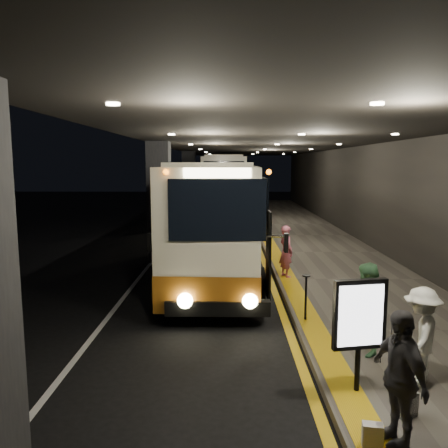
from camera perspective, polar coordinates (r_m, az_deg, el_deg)
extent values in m
plane|color=black|center=(12.51, -4.24, -8.85)|extent=(90.00, 90.00, 0.00)
cube|color=silver|center=(17.55, -8.74, -4.03)|extent=(0.12, 50.00, 0.01)
cube|color=gold|center=(17.36, 4.93, -4.10)|extent=(0.18, 50.00, 0.01)
cube|color=#514C44|center=(17.69, 12.73, -3.81)|extent=(4.50, 50.00, 0.15)
cube|color=gold|center=(17.38, 6.59, -3.60)|extent=(0.50, 50.00, 0.01)
cube|color=black|center=(17.97, 20.08, 5.49)|extent=(0.10, 50.00, 6.00)
cube|color=black|center=(16.20, -8.43, 2.84)|extent=(0.80, 0.80, 4.40)
cube|color=black|center=(28.09, -4.60, 4.99)|extent=(0.80, 0.80, 4.40)
cube|color=black|center=(17.03, 5.63, 11.21)|extent=(9.00, 50.00, 0.40)
cube|color=beige|center=(14.68, -0.31, 1.42)|extent=(2.79, 11.20, 3.15)
cube|color=brown|center=(14.85, -0.31, -3.03)|extent=(2.81, 11.22, 0.83)
cube|color=black|center=(9.05, -0.88, 1.82)|extent=(2.04, 0.15, 1.30)
cube|color=black|center=(9.59, -0.84, -10.89)|extent=(2.28, 0.35, 0.32)
cylinder|color=black|center=(11.57, -5.78, -7.87)|extent=(0.26, 0.93, 0.93)
cylinder|color=black|center=(11.52, 4.63, -7.92)|extent=(0.26, 0.93, 0.93)
cylinder|color=black|center=(18.60, -3.33, -1.84)|extent=(0.26, 0.93, 0.93)
cylinder|color=black|center=(18.57, 3.08, -1.86)|extent=(0.26, 0.93, 0.93)
sphere|color=#FFEAA5|center=(9.49, -5.12, -9.95)|extent=(0.33, 0.33, 0.33)
sphere|color=#FFEAA5|center=(9.45, 3.42, -10.00)|extent=(0.33, 0.33, 0.33)
cube|color=#FFF2BF|center=(8.99, -0.89, 6.70)|extent=(1.39, 0.11, 0.20)
cube|color=beige|center=(31.54, 0.11, 5.36)|extent=(2.66, 12.70, 3.60)
cube|color=brown|center=(31.62, 0.11, 2.97)|extent=(2.68, 12.72, 0.95)
cube|color=black|center=(25.14, -0.02, 6.54)|extent=(2.33, 0.06, 1.48)
cube|color=black|center=(25.39, -0.01, 1.04)|extent=(2.59, 0.25, 0.37)
cylinder|color=black|center=(27.69, -2.45, 1.49)|extent=(0.30, 1.06, 1.06)
cylinder|color=black|center=(27.67, 2.53, 1.49)|extent=(0.30, 1.06, 1.06)
cylinder|color=black|center=(35.90, -1.75, 2.95)|extent=(0.30, 1.06, 1.06)
cylinder|color=black|center=(35.88, 2.09, 2.95)|extent=(0.30, 1.06, 1.06)
cube|color=beige|center=(41.01, 0.43, 5.58)|extent=(2.82, 11.35, 3.19)
cube|color=brown|center=(41.07, 0.43, 3.95)|extent=(2.84, 11.37, 0.84)
cube|color=black|center=(35.33, 0.40, 6.36)|extent=(2.06, 0.15, 1.31)
cube|color=black|center=(35.53, 0.40, 2.88)|extent=(2.31, 0.35, 0.33)
cylinder|color=black|center=(37.56, -1.20, 3.08)|extent=(0.26, 0.94, 0.94)
cylinder|color=black|center=(37.55, 2.02, 3.07)|extent=(0.26, 0.94, 0.94)
cylinder|color=black|center=(44.85, -0.91, 3.86)|extent=(0.26, 0.94, 0.94)
cylinder|color=black|center=(44.85, 1.79, 3.85)|extent=(0.26, 0.94, 0.94)
imported|color=#D16180|center=(13.47, 8.12, -3.54)|extent=(0.58, 0.68, 1.60)
imported|color=#457C51|center=(8.44, 18.13, -10.50)|extent=(0.53, 0.83, 1.68)
imported|color=silver|center=(7.73, 24.36, -13.08)|extent=(0.92, 1.09, 1.54)
imported|color=#454448|center=(6.03, 21.88, -18.07)|extent=(0.73, 1.10, 1.72)
cube|color=black|center=(6.93, 22.84, -20.94)|extent=(0.31, 0.22, 0.34)
cube|color=silver|center=(6.18, 18.82, -24.71)|extent=(0.27, 0.19, 0.31)
cylinder|color=black|center=(7.27, 17.01, -17.73)|extent=(0.08, 0.08, 0.68)
cube|color=black|center=(6.94, 17.30, -11.19)|extent=(0.83, 0.25, 1.07)
cube|color=white|center=(6.89, 17.45, -11.35)|extent=(0.69, 0.15, 0.92)
cylinder|color=black|center=(9.93, 10.64, -9.47)|extent=(0.05, 0.05, 1.01)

